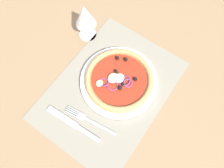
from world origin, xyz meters
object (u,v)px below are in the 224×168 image
object	(u,v)px
plate	(119,81)
wine_glass	(85,17)
fork	(88,120)
pizza	(119,79)
knife	(73,124)

from	to	relation	value
plate	wine_glass	bearing A→B (deg)	65.14
fork	pizza	bearing A→B (deg)	-99.93
knife	fork	bearing A→B (deg)	-132.31
plate	knife	distance (cm)	20.46
pizza	knife	bearing A→B (deg)	169.39
fork	wine_glass	xyz separation A→B (cm)	(25.88, 19.80, 9.43)
pizza	fork	world-z (taller)	pizza
pizza	knife	world-z (taller)	pizza
plate	pizza	world-z (taller)	pizza
fork	knife	distance (cm)	4.83
plate	fork	distance (cm)	16.39
wine_glass	plate	bearing A→B (deg)	-114.86
knife	wine_glass	distance (cm)	35.30
pizza	knife	xyz separation A→B (cm)	(-20.08, 3.76, -2.33)
pizza	fork	xyz separation A→B (cm)	(-16.34, 0.71, -2.36)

